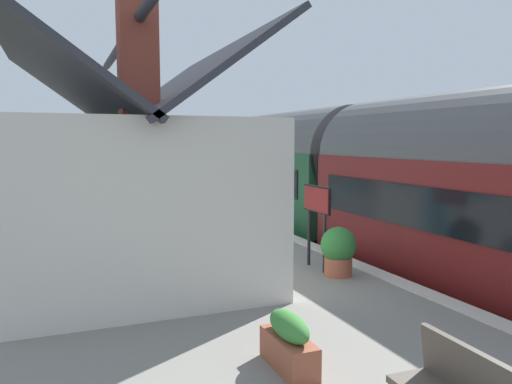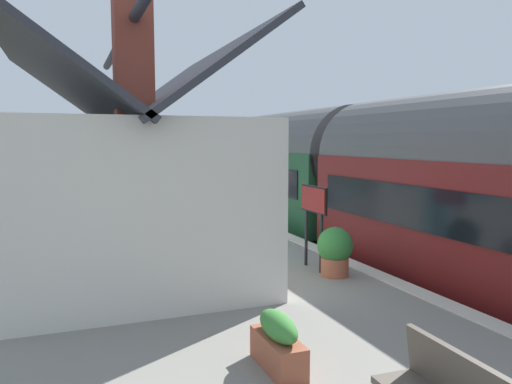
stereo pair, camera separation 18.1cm
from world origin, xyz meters
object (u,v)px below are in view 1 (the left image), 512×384
at_px(planter_edge_near, 175,190).
at_px(planter_bench_right, 70,190).
at_px(planter_by_door, 289,342).
at_px(bench_mid_platform, 140,197).
at_px(train, 477,200).
at_px(planter_under_sign, 338,250).
at_px(bench_near_building, 118,182).
at_px(station_building, 128,189).
at_px(station_sign_board, 317,206).
at_px(planter_corner_building, 49,199).
at_px(planter_bench_left, 183,189).
at_px(bench_platform_end, 132,189).

distance_m(planter_edge_near, planter_bench_right, 4.22).
height_order(planter_bench_right, planter_by_door, planter_bench_right).
relative_size(bench_mid_platform, planter_by_door, 1.67).
distance_m(train, planter_under_sign, 2.97).
xyz_separation_m(train, bench_near_building, (16.84, 4.82, -0.79)).
bearing_deg(planter_by_door, bench_near_building, -1.21).
relative_size(station_building, planter_by_door, 7.65).
height_order(planter_by_door, station_sign_board, station_sign_board).
distance_m(planter_edge_near, station_sign_board, 12.90).
xyz_separation_m(planter_edge_near, planter_corner_building, (-1.44, 5.00, -0.04)).
height_order(station_building, planter_by_door, station_building).
relative_size(bench_near_building, planter_by_door, 1.67).
distance_m(planter_edge_near, planter_bench_left, 0.84).
bearing_deg(bench_platform_end, station_sign_board, -171.64).
relative_size(planter_edge_near, planter_corner_building, 1.02).
xyz_separation_m(bench_mid_platform, planter_bench_right, (3.98, 2.16, -0.06)).
bearing_deg(bench_mid_platform, bench_platform_end, -2.63).
relative_size(bench_mid_platform, planter_corner_building, 1.50).
distance_m(bench_near_building, planter_bench_left, 4.43).
bearing_deg(planter_bench_left, station_building, 161.50).
height_order(bench_mid_platform, planter_corner_building, bench_mid_platform).
bearing_deg(bench_mid_platform, planter_by_door, 178.22).
xyz_separation_m(planter_by_door, station_sign_board, (3.52, -2.27, 0.90)).
bearing_deg(bench_platform_end, bench_near_building, 1.53).
height_order(bench_near_building, planter_under_sign, planter_under_sign).
bearing_deg(station_building, train, -109.91).
relative_size(station_building, planter_bench_right, 8.34).
bearing_deg(train, planter_bench_right, 26.40).
distance_m(planter_bench_right, planter_under_sign, 14.35).
height_order(bench_near_building, planter_corner_building, bench_near_building).
bearing_deg(bench_mid_platform, planter_corner_building, 52.67).
bearing_deg(bench_platform_end, planter_bench_right, 60.87).
relative_size(bench_near_building, planter_under_sign, 1.56).
relative_size(bench_near_building, planter_corner_building, 1.51).
bearing_deg(planter_edge_near, planter_bench_right, 86.09).
relative_size(planter_bench_left, station_sign_board, 0.48).
xyz_separation_m(station_building, bench_near_building, (14.58, -1.41, -1.03)).
bearing_deg(planter_under_sign, station_building, 60.75).
distance_m(planter_by_door, planter_corner_building, 15.17).
bearing_deg(planter_bench_right, bench_near_building, -38.30).
relative_size(bench_platform_end, station_sign_board, 0.90).
bearing_deg(planter_by_door, planter_bench_right, 6.03).
relative_size(station_building, bench_mid_platform, 4.59).
bearing_deg(bench_near_building, planter_bench_left, -150.61).
bearing_deg(planter_corner_building, bench_platform_end, -81.54).
xyz_separation_m(station_building, planter_by_door, (-4.85, -1.00, -1.22)).
distance_m(station_building, bench_platform_end, 10.72).
bearing_deg(station_sign_board, planter_corner_building, 22.87).
xyz_separation_m(train, planter_by_door, (-2.59, 5.23, -0.98)).
height_order(bench_mid_platform, planter_edge_near, bench_mid_platform).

